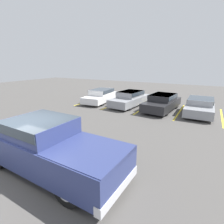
{
  "coord_description": "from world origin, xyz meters",
  "views": [
    {
      "loc": [
        5.2,
        -3.02,
        3.64
      ],
      "look_at": [
        0.62,
        5.15,
        1.0
      ],
      "focal_mm": 28.0,
      "sensor_mm": 36.0,
      "label": 1
    }
  ],
  "objects_px": {
    "parked_sedan_a": "(101,95)",
    "parked_sedan_c": "(162,102)",
    "wheel_stop_curb": "(165,102)",
    "pickup_truck": "(48,146)",
    "parked_sedan_d": "(200,106)",
    "parked_sedan_b": "(130,98)"
  },
  "relations": [
    {
      "from": "parked_sedan_c",
      "to": "wheel_stop_curb",
      "type": "xyz_separation_m",
      "value": [
        -0.45,
        3.0,
        -0.61
      ]
    },
    {
      "from": "pickup_truck",
      "to": "parked_sedan_d",
      "type": "height_order",
      "value": "pickup_truck"
    },
    {
      "from": "parked_sedan_b",
      "to": "parked_sedan_c",
      "type": "relative_size",
      "value": 1.02
    },
    {
      "from": "wheel_stop_curb",
      "to": "pickup_truck",
      "type": "bearing_deg",
      "value": -94.13
    },
    {
      "from": "parked_sedan_a",
      "to": "parked_sedan_b",
      "type": "bearing_deg",
      "value": 84.8
    },
    {
      "from": "pickup_truck",
      "to": "parked_sedan_c",
      "type": "relative_size",
      "value": 1.26
    },
    {
      "from": "pickup_truck",
      "to": "parked_sedan_b",
      "type": "height_order",
      "value": "pickup_truck"
    },
    {
      "from": "parked_sedan_d",
      "to": "wheel_stop_curb",
      "type": "relative_size",
      "value": 2.32
    },
    {
      "from": "pickup_truck",
      "to": "parked_sedan_b",
      "type": "bearing_deg",
      "value": 99.58
    },
    {
      "from": "parked_sedan_a",
      "to": "wheel_stop_curb",
      "type": "xyz_separation_m",
      "value": [
        5.38,
        2.81,
        -0.59
      ]
    },
    {
      "from": "parked_sedan_d",
      "to": "wheel_stop_curb",
      "type": "height_order",
      "value": "parked_sedan_d"
    },
    {
      "from": "parked_sedan_b",
      "to": "wheel_stop_curb",
      "type": "bearing_deg",
      "value": 145.63
    },
    {
      "from": "parked_sedan_a",
      "to": "parked_sedan_d",
      "type": "xyz_separation_m",
      "value": [
        8.52,
        0.12,
        -0.03
      ]
    },
    {
      "from": "parked_sedan_d",
      "to": "parked_sedan_b",
      "type": "bearing_deg",
      "value": -88.87
    },
    {
      "from": "parked_sedan_a",
      "to": "parked_sedan_c",
      "type": "xyz_separation_m",
      "value": [
        5.83,
        -0.19,
        0.02
      ]
    },
    {
      "from": "parked_sedan_b",
      "to": "parked_sedan_d",
      "type": "distance_m",
      "value": 5.53
    },
    {
      "from": "pickup_truck",
      "to": "parked_sedan_d",
      "type": "xyz_separation_m",
      "value": [
        4.08,
        10.36,
        -0.29
      ]
    },
    {
      "from": "pickup_truck",
      "to": "parked_sedan_c",
      "type": "height_order",
      "value": "pickup_truck"
    },
    {
      "from": "parked_sedan_a",
      "to": "parked_sedan_c",
      "type": "relative_size",
      "value": 1.02
    },
    {
      "from": "pickup_truck",
      "to": "parked_sedan_a",
      "type": "height_order",
      "value": "pickup_truck"
    },
    {
      "from": "wheel_stop_curb",
      "to": "parked_sedan_d",
      "type": "bearing_deg",
      "value": -40.63
    },
    {
      "from": "parked_sedan_a",
      "to": "parked_sedan_b",
      "type": "relative_size",
      "value": 1.0
    }
  ]
}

